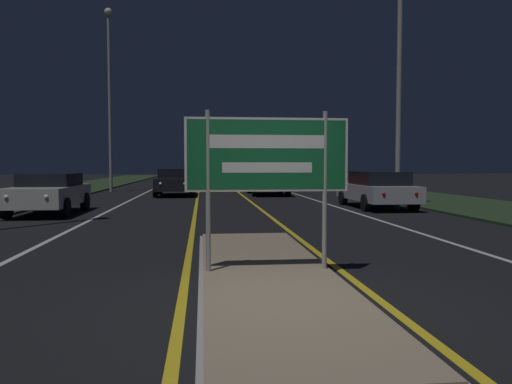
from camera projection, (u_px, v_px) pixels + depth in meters
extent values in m
plane|color=black|center=(285.00, 308.00, 5.66)|extent=(160.00, 160.00, 0.00)
cube|color=#999993|center=(267.00, 275.00, 7.24)|extent=(1.97, 7.83, 0.05)
cube|color=gray|center=(267.00, 273.00, 7.24)|extent=(1.85, 7.71, 0.10)
cube|color=#23381E|center=(27.00, 197.00, 24.50)|extent=(5.00, 100.00, 0.08)
cube|color=#23381E|center=(399.00, 194.00, 26.53)|extent=(5.00, 100.00, 0.08)
cube|color=gold|center=(198.00, 191.00, 30.35)|extent=(0.12, 70.00, 0.01)
cube|color=gold|center=(237.00, 191.00, 30.60)|extent=(0.12, 70.00, 0.01)
cube|color=silver|center=(148.00, 192.00, 30.03)|extent=(0.12, 70.00, 0.01)
cube|color=silver|center=(285.00, 191.00, 30.93)|extent=(0.12, 70.00, 0.01)
cube|color=silver|center=(97.00, 192.00, 29.71)|extent=(0.10, 70.00, 0.01)
cube|color=silver|center=(333.00, 190.00, 31.25)|extent=(0.10, 70.00, 0.01)
cylinder|color=#9E9E99|center=(208.00, 191.00, 7.08)|extent=(0.07, 0.07, 2.30)
cylinder|color=#9E9E99|center=(325.00, 191.00, 7.26)|extent=(0.07, 0.07, 2.30)
cube|color=#146033|center=(267.00, 155.00, 7.14)|extent=(2.35, 0.04, 1.06)
cube|color=white|center=(267.00, 155.00, 7.12)|extent=(2.35, 0.00, 1.06)
cube|color=#146033|center=(267.00, 155.00, 7.12)|extent=(2.28, 0.01, 0.99)
cube|color=white|center=(267.00, 142.00, 7.10)|extent=(1.65, 0.01, 0.19)
cube|color=white|center=(267.00, 168.00, 7.12)|extent=(1.29, 0.01, 0.15)
cylinder|color=#9E9E99|center=(110.00, 104.00, 29.65)|extent=(0.18, 0.18, 10.48)
sphere|color=#F9EAC6|center=(108.00, 12.00, 29.35)|extent=(0.45, 0.45, 0.45)
cylinder|color=#9E9E99|center=(399.00, 94.00, 17.88)|extent=(0.18, 0.18, 8.33)
cube|color=#B7B7BC|center=(376.00, 192.00, 18.79)|extent=(1.82, 4.59, 0.57)
cube|color=black|center=(379.00, 178.00, 18.49)|extent=(1.60, 2.38, 0.49)
sphere|color=red|center=(383.00, 194.00, 16.47)|extent=(0.14, 0.14, 0.14)
sphere|color=red|center=(416.00, 194.00, 16.59)|extent=(0.14, 0.14, 0.14)
cylinder|color=black|center=(343.00, 197.00, 20.13)|extent=(0.22, 0.61, 0.61)
cylinder|color=black|center=(385.00, 197.00, 20.31)|extent=(0.22, 0.61, 0.61)
cylinder|color=black|center=(366.00, 203.00, 17.31)|extent=(0.22, 0.61, 0.61)
cylinder|color=black|center=(414.00, 202.00, 17.49)|extent=(0.22, 0.61, 0.61)
cube|color=maroon|center=(268.00, 182.00, 26.89)|extent=(1.85, 4.62, 0.67)
cube|color=black|center=(268.00, 171.00, 26.58)|extent=(1.63, 2.40, 0.55)
sphere|color=red|center=(262.00, 182.00, 24.55)|extent=(0.14, 0.14, 0.14)
sphere|color=red|center=(285.00, 182.00, 24.67)|extent=(0.14, 0.14, 0.14)
cylinder|color=black|center=(249.00, 187.00, 28.23)|extent=(0.22, 0.71, 0.71)
cylinder|color=black|center=(280.00, 187.00, 28.42)|extent=(0.22, 0.71, 0.71)
cylinder|color=black|center=(254.00, 190.00, 25.39)|extent=(0.22, 0.71, 0.71)
cylinder|color=black|center=(288.00, 189.00, 25.58)|extent=(0.22, 0.71, 0.71)
cube|color=maroon|center=(249.00, 179.00, 35.35)|extent=(1.76, 4.51, 0.62)
cube|color=black|center=(249.00, 171.00, 35.05)|extent=(1.55, 2.35, 0.45)
sphere|color=red|center=(244.00, 178.00, 33.07)|extent=(0.14, 0.14, 0.14)
sphere|color=red|center=(260.00, 178.00, 33.18)|extent=(0.14, 0.14, 0.14)
cylinder|color=black|center=(236.00, 182.00, 36.66)|extent=(0.22, 0.64, 0.64)
cylinder|color=black|center=(258.00, 182.00, 36.84)|extent=(0.22, 0.64, 0.64)
cylinder|color=black|center=(238.00, 184.00, 33.89)|extent=(0.22, 0.64, 0.64)
cylinder|color=black|center=(263.00, 184.00, 34.07)|extent=(0.22, 0.64, 0.64)
cube|color=#4C514C|center=(238.00, 175.00, 47.98)|extent=(1.80, 4.75, 0.63)
cube|color=black|center=(239.00, 170.00, 47.67)|extent=(1.59, 2.47, 0.41)
sphere|color=red|center=(234.00, 175.00, 45.58)|extent=(0.14, 0.14, 0.14)
sphere|color=red|center=(246.00, 175.00, 45.70)|extent=(0.14, 0.14, 0.14)
cylinder|color=black|center=(229.00, 178.00, 49.37)|extent=(0.22, 0.60, 0.60)
cylinder|color=black|center=(246.00, 178.00, 49.55)|extent=(0.22, 0.60, 0.60)
cylinder|color=black|center=(230.00, 179.00, 46.44)|extent=(0.22, 0.60, 0.60)
cylinder|color=black|center=(249.00, 179.00, 46.63)|extent=(0.22, 0.60, 0.60)
cube|color=silver|center=(49.00, 195.00, 16.37)|extent=(1.78, 4.22, 0.61)
cube|color=black|center=(51.00, 180.00, 16.59)|extent=(1.57, 2.20, 0.41)
sphere|color=white|center=(6.00, 197.00, 14.23)|extent=(0.14, 0.14, 0.14)
sphere|color=white|center=(46.00, 197.00, 14.35)|extent=(0.14, 0.14, 0.14)
cylinder|color=black|center=(6.00, 208.00, 15.00)|extent=(0.22, 0.63, 0.63)
cylinder|color=black|center=(65.00, 208.00, 15.18)|extent=(0.22, 0.63, 0.63)
cylinder|color=black|center=(35.00, 202.00, 17.59)|extent=(0.22, 0.63, 0.63)
cylinder|color=black|center=(85.00, 201.00, 17.78)|extent=(0.22, 0.63, 0.63)
cube|color=black|center=(175.00, 184.00, 26.09)|extent=(1.85, 4.44, 0.62)
cube|color=black|center=(175.00, 173.00, 26.32)|extent=(1.63, 2.31, 0.47)
sphere|color=white|center=(160.00, 184.00, 23.84)|extent=(0.14, 0.14, 0.14)
sphere|color=white|center=(185.00, 184.00, 23.96)|extent=(0.14, 0.14, 0.14)
cylinder|color=black|center=(155.00, 191.00, 24.64)|extent=(0.22, 0.65, 0.65)
cylinder|color=black|center=(192.00, 191.00, 24.83)|extent=(0.22, 0.65, 0.65)
cylinder|color=black|center=(160.00, 188.00, 27.37)|extent=(0.22, 0.65, 0.65)
cylinder|color=black|center=(193.00, 188.00, 27.56)|extent=(0.22, 0.65, 0.65)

